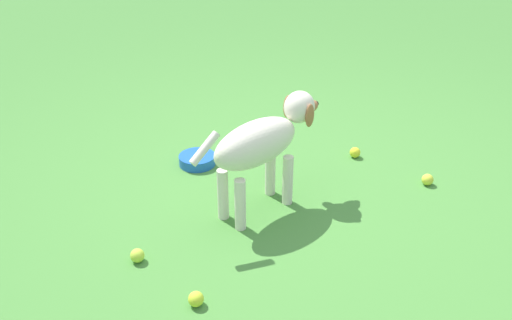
# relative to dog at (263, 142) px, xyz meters

# --- Properties ---
(ground) EXTENTS (14.00, 14.00, 0.00)m
(ground) POSITION_rel_dog_xyz_m (0.11, 0.19, -0.39)
(ground) COLOR #478438
(dog) EXTENTS (0.62, 0.67, 0.58)m
(dog) POSITION_rel_dog_xyz_m (0.00, 0.00, 0.00)
(dog) COLOR silver
(dog) RESTS_ON ground
(tennis_ball_0) EXTENTS (0.07, 0.07, 0.07)m
(tennis_ball_0) POSITION_rel_dog_xyz_m (-0.55, -0.50, -0.35)
(tennis_ball_0) COLOR #BFE140
(tennis_ball_0) RESTS_ON ground
(tennis_ball_2) EXTENTS (0.07, 0.07, 0.07)m
(tennis_ball_2) POSITION_rel_dog_xyz_m (0.92, 0.29, -0.35)
(tennis_ball_2) COLOR #D2DA3B
(tennis_ball_2) RESTS_ON ground
(tennis_ball_3) EXTENTS (0.07, 0.07, 0.07)m
(tennis_ball_3) POSITION_rel_dog_xyz_m (0.53, 0.59, -0.35)
(tennis_ball_3) COLOR yellow
(tennis_ball_3) RESTS_ON ground
(tennis_ball_4) EXTENTS (0.07, 0.07, 0.07)m
(tennis_ball_4) POSITION_rel_dog_xyz_m (-0.23, -0.76, -0.35)
(tennis_ball_4) COLOR #CAE034
(tennis_ball_4) RESTS_ON ground
(water_bowl) EXTENTS (0.22, 0.22, 0.06)m
(water_bowl) POSITION_rel_dog_xyz_m (-0.43, 0.43, -0.36)
(water_bowl) COLOR blue
(water_bowl) RESTS_ON ground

